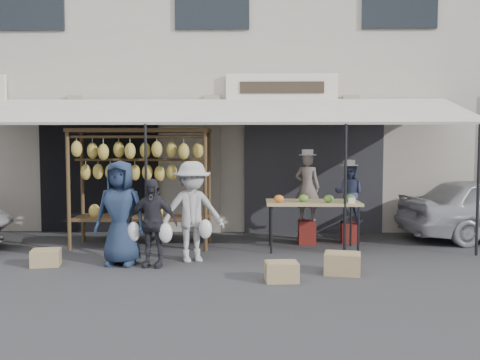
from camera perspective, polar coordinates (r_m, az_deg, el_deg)
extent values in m
plane|color=#2D2D30|center=(8.47, -4.71, -9.47)|extent=(90.00, 90.00, 0.00)
cube|color=#B7AE9F|center=(14.80, -2.06, 9.93)|extent=(24.00, 6.00, 7.00)
cube|color=#232328|center=(11.75, 7.82, 0.44)|extent=(3.00, 0.10, 2.50)
cube|color=black|center=(12.16, -14.77, 0.47)|extent=(2.60, 0.10, 2.50)
cube|color=silver|center=(11.67, 4.48, 9.79)|extent=(2.40, 0.10, 0.60)
cube|color=silver|center=(10.55, -3.45, 7.41)|extent=(10.00, 2.34, 0.63)
cylinder|color=black|center=(9.57, -9.98, -0.98)|extent=(0.05, 0.05, 2.30)
cylinder|color=black|center=(9.51, 11.16, -1.03)|extent=(0.05, 0.05, 2.30)
cylinder|color=black|center=(10.16, 24.06, -0.98)|extent=(0.05, 0.05, 2.30)
cylinder|color=#432F1B|center=(10.21, -17.83, -1.09)|extent=(0.07, 0.07, 2.20)
cylinder|color=#432F1B|center=(9.68, -3.71, -1.17)|extent=(0.07, 0.07, 2.20)
cylinder|color=#432F1B|center=(10.96, -16.45, -0.72)|extent=(0.07, 0.07, 2.20)
cylinder|color=#432F1B|center=(10.47, -3.32, -0.78)|extent=(0.07, 0.07, 2.20)
cube|color=#432F1B|center=(10.22, -10.56, 5.22)|extent=(2.60, 0.90, 0.07)
cylinder|color=#432F1B|center=(9.88, -10.97, 4.56)|extent=(2.50, 0.05, 0.05)
cylinder|color=#432F1B|center=(10.56, -10.16, 4.53)|extent=(2.50, 0.05, 0.05)
cylinder|color=#432F1B|center=(10.23, -10.52, 2.13)|extent=(2.50, 0.05, 0.05)
cube|color=#432F1B|center=(10.32, -10.44, -3.98)|extent=(2.50, 0.80, 0.05)
ellipsoid|color=#E4C453|center=(10.17, -17.03, 3.20)|extent=(0.20, 0.18, 0.30)
ellipsoid|color=#E4C453|center=(10.24, -15.46, 3.04)|extent=(0.20, 0.18, 0.30)
ellipsoid|color=#E4C453|center=(10.03, -14.37, 2.92)|extent=(0.20, 0.18, 0.30)
ellipsoid|color=#E4C453|center=(10.11, -12.81, 3.20)|extent=(0.20, 0.18, 0.30)
ellipsoid|color=#E4C453|center=(9.91, -11.65, 3.04)|extent=(0.20, 0.18, 0.30)
ellipsoid|color=#E4C453|center=(10.00, -10.09, 3.13)|extent=(0.20, 0.18, 0.30)
ellipsoid|color=#E4C453|center=(9.81, -8.86, 3.26)|extent=(0.20, 0.18, 0.30)
ellipsoid|color=#E4C453|center=(9.91, -7.31, 3.26)|extent=(0.20, 0.18, 0.30)
ellipsoid|color=#E4C453|center=(9.73, -6.02, 3.05)|extent=(0.20, 0.18, 0.30)
ellipsoid|color=#E4C453|center=(9.85, -4.50, 3.16)|extent=(0.20, 0.18, 0.30)
ellipsoid|color=#E4C453|center=(10.50, -16.12, 0.80)|extent=(0.20, 0.18, 0.30)
ellipsoid|color=#E4C453|center=(10.43, -14.90, 0.89)|extent=(0.20, 0.18, 0.30)
ellipsoid|color=#E4C453|center=(10.37, -13.66, 0.82)|extent=(0.20, 0.18, 0.30)
ellipsoid|color=#E4C453|center=(10.31, -12.41, 0.86)|extent=(0.20, 0.18, 0.30)
ellipsoid|color=#E4C453|center=(10.26, -11.14, 0.78)|extent=(0.20, 0.18, 0.30)
ellipsoid|color=#E4C453|center=(10.21, -9.86, 0.81)|extent=(0.20, 0.18, 0.30)
ellipsoid|color=#E4C453|center=(10.17, -8.57, 0.69)|extent=(0.20, 0.18, 0.30)
ellipsoid|color=#E4C453|center=(10.13, -7.28, 0.83)|extent=(0.20, 0.18, 0.30)
ellipsoid|color=#E4C453|center=(10.10, -5.97, 0.70)|extent=(0.20, 0.18, 0.30)
ellipsoid|color=#E4C453|center=(10.07, -4.65, 0.69)|extent=(0.20, 0.18, 0.30)
cube|color=tan|center=(9.90, 7.76, -2.39)|extent=(1.70, 0.90, 0.05)
cylinder|color=black|center=(9.54, 3.36, -5.34)|extent=(0.04, 0.04, 0.85)
cylinder|color=black|center=(9.71, 12.52, -5.26)|extent=(0.04, 0.04, 0.85)
cylinder|color=black|center=(10.27, 3.22, -4.67)|extent=(0.04, 0.04, 0.85)
cylinder|color=black|center=(10.43, 11.73, -4.61)|extent=(0.04, 0.04, 0.85)
ellipsoid|color=orange|center=(9.59, 4.17, -2.00)|extent=(0.18, 0.14, 0.14)
ellipsoid|color=#598C33|center=(9.70, 6.78, -1.95)|extent=(0.18, 0.14, 0.14)
ellipsoid|color=#598C33|center=(9.68, 9.45, -1.99)|extent=(0.18, 0.14, 0.14)
ellipsoid|color=#477226|center=(9.82, 11.70, -1.93)|extent=(0.18, 0.14, 0.14)
imported|color=#695E59|center=(10.43, 7.19, -0.75)|extent=(0.55, 0.44, 1.31)
imported|color=#303653|center=(10.68, 11.56, -1.40)|extent=(0.66, 0.58, 1.16)
imported|color=#1E2C47|center=(8.81, -12.62, -3.45)|extent=(0.88, 0.63, 1.69)
imported|color=#2B2931|center=(8.61, -9.35, -4.52)|extent=(0.86, 0.45, 1.41)
imported|color=#A4A4A4|center=(8.89, -5.11, -3.37)|extent=(1.22, 0.94, 1.67)
cube|color=maroon|center=(10.54, 7.15, -5.54)|extent=(0.36, 0.36, 0.46)
cube|color=maroon|center=(10.78, 11.50, -5.54)|extent=(0.32, 0.32, 0.40)
cube|color=tan|center=(7.73, 4.46, -9.73)|extent=(0.49, 0.39, 0.28)
cube|color=tan|center=(8.26, 10.87, -8.74)|extent=(0.60, 0.50, 0.32)
cube|color=tan|center=(9.18, -20.00, -7.80)|extent=(0.50, 0.42, 0.26)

